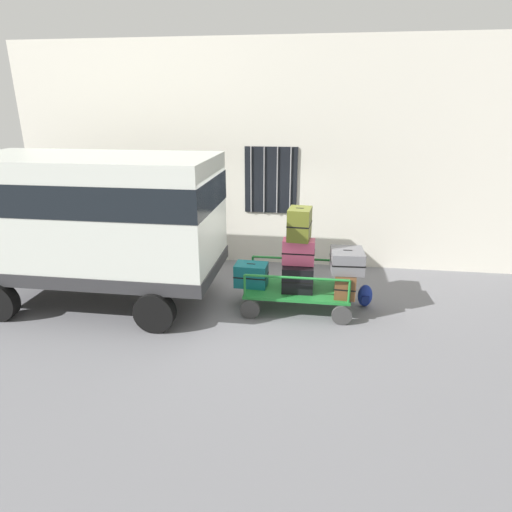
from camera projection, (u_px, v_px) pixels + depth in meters
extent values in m
plane|color=slate|center=(255.00, 303.00, 8.41)|extent=(40.00, 40.00, 0.00)
cube|color=silver|center=(271.00, 157.00, 9.89)|extent=(12.00, 0.30, 5.00)
cube|color=black|center=(271.00, 180.00, 9.89)|extent=(1.20, 0.04, 1.50)
cylinder|color=gray|center=(251.00, 180.00, 9.92)|extent=(0.03, 0.03, 1.50)
cylinder|color=gray|center=(264.00, 180.00, 9.88)|extent=(0.03, 0.03, 1.50)
cylinder|color=gray|center=(277.00, 181.00, 9.84)|extent=(0.03, 0.03, 1.50)
cylinder|color=gray|center=(290.00, 181.00, 9.80)|extent=(0.03, 0.03, 1.50)
cube|color=silver|center=(95.00, 215.00, 8.00)|extent=(4.51, 2.09, 2.15)
cube|color=black|center=(91.00, 191.00, 7.85)|extent=(4.53, 2.11, 0.55)
cube|color=#2D2D30|center=(101.00, 263.00, 8.32)|extent=(4.55, 2.13, 0.24)
cylinder|color=black|center=(155.00, 312.00, 7.29)|extent=(0.70, 0.22, 0.70)
cube|color=#1E722D|center=(297.00, 289.00, 8.10)|extent=(1.90, 1.06, 0.05)
cylinder|color=#383838|center=(342.00, 315.00, 7.55)|extent=(0.35, 0.06, 0.35)
cylinder|color=#383838|center=(339.00, 290.00, 8.57)|extent=(0.35, 0.06, 0.35)
cylinder|color=#383838|center=(250.00, 309.00, 7.77)|extent=(0.35, 0.06, 0.35)
cylinder|color=#383838|center=(258.00, 285.00, 8.79)|extent=(0.35, 0.06, 0.35)
cylinder|color=#1E722D|center=(349.00, 292.00, 7.45)|extent=(0.04, 0.04, 0.41)
cylinder|color=#1E722D|center=(346.00, 271.00, 8.36)|extent=(0.04, 0.04, 0.41)
cylinder|color=#1E722D|center=(245.00, 286.00, 7.69)|extent=(0.04, 0.04, 0.41)
cylinder|color=#1E722D|center=(253.00, 266.00, 8.60)|extent=(0.04, 0.04, 0.41)
cylinder|color=#1E722D|center=(296.00, 278.00, 7.50)|extent=(1.82, 0.04, 0.04)
cylinder|color=#1E722D|center=(299.00, 259.00, 8.41)|extent=(1.82, 0.04, 0.04)
cube|color=#0F5960|center=(251.00, 275.00, 8.15)|extent=(0.62, 0.43, 0.43)
cube|color=black|center=(251.00, 275.00, 8.15)|extent=(0.63, 0.44, 0.02)
cube|color=black|center=(251.00, 264.00, 8.08)|extent=(0.16, 0.04, 0.02)
cube|color=black|center=(298.00, 276.00, 8.02)|extent=(0.58, 0.65, 0.48)
cube|color=black|center=(298.00, 276.00, 8.02)|extent=(0.59, 0.66, 0.02)
cube|color=black|center=(298.00, 264.00, 7.94)|extent=(0.16, 0.04, 0.02)
cube|color=#CC4C72|center=(299.00, 252.00, 7.88)|extent=(0.58, 0.31, 0.45)
cube|color=black|center=(299.00, 252.00, 7.88)|extent=(0.59, 0.32, 0.02)
cube|color=black|center=(299.00, 240.00, 7.81)|extent=(0.16, 0.03, 0.02)
cube|color=#4C5119|center=(300.00, 224.00, 7.72)|extent=(0.43, 0.54, 0.57)
cube|color=black|center=(300.00, 224.00, 7.72)|extent=(0.44, 0.55, 0.02)
cube|color=black|center=(300.00, 209.00, 7.62)|extent=(0.14, 0.04, 0.02)
cube|color=brown|center=(345.00, 281.00, 7.90)|extent=(0.42, 0.89, 0.41)
cube|color=black|center=(345.00, 281.00, 7.90)|extent=(0.43, 0.90, 0.02)
cube|color=black|center=(346.00, 271.00, 7.83)|extent=(0.13, 0.04, 0.02)
cube|color=slate|center=(347.00, 261.00, 7.75)|extent=(0.60, 0.66, 0.38)
cube|color=black|center=(347.00, 261.00, 7.75)|extent=(0.61, 0.67, 0.02)
cube|color=black|center=(348.00, 251.00, 7.69)|extent=(0.16, 0.04, 0.02)
ellipsoid|color=navy|center=(365.00, 296.00, 8.22)|extent=(0.27, 0.19, 0.44)
cube|color=navy|center=(365.00, 300.00, 8.15)|extent=(0.14, 0.06, 0.15)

